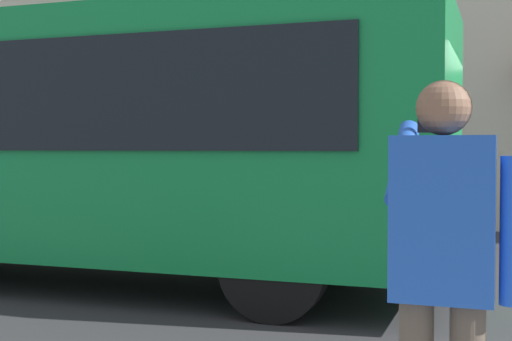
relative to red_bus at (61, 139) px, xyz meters
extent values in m
plane|color=#2B2B2D|center=(-3.95, -0.39, -1.68)|extent=(60.00, 60.00, 0.00)
cube|color=#0F7238|center=(-0.02, -0.01, 0.02)|extent=(9.00, 2.50, 2.60)
cylinder|color=black|center=(-3.02, -1.11, -1.18)|extent=(1.00, 0.28, 1.00)
cylinder|color=black|center=(-3.02, 1.09, -1.18)|extent=(1.00, 0.28, 1.00)
cube|color=#1E4CAD|center=(-4.76, 4.23, -0.38)|extent=(0.40, 0.24, 0.66)
sphere|color=brown|center=(-4.76, 4.23, 0.06)|extent=(0.22, 0.22, 0.22)
cylinder|color=#1E4CAD|center=(-5.02, 4.23, -0.42)|extent=(0.09, 0.09, 0.58)
cylinder|color=#1E4CAD|center=(-4.58, 4.07, -0.16)|extent=(0.09, 0.48, 0.37)
cube|color=black|center=(-4.66, 3.93, 0.04)|extent=(0.07, 0.01, 0.14)
camera|label=1|loc=(-4.99, 7.13, -0.10)|focal=49.51mm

